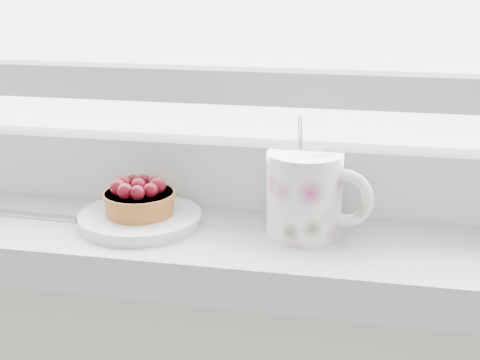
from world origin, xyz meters
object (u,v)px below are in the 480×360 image
(raspberry_tart, at_px, (139,198))
(floral_mug, at_px, (307,193))
(saucer, at_px, (140,219))
(fork, at_px, (65,219))

(raspberry_tart, relative_size, floral_mug, 0.61)
(floral_mug, bearing_deg, saucer, -177.31)
(floral_mug, bearing_deg, fork, -177.12)
(floral_mug, xyz_separation_m, fork, (-0.25, -0.01, -0.04))
(saucer, bearing_deg, raspberry_tart, -150.27)
(floral_mug, bearing_deg, raspberry_tart, -177.26)
(saucer, height_order, floral_mug, floral_mug)
(fork, bearing_deg, floral_mug, 2.88)
(raspberry_tart, bearing_deg, fork, -176.82)
(saucer, height_order, raspberry_tart, raspberry_tart)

